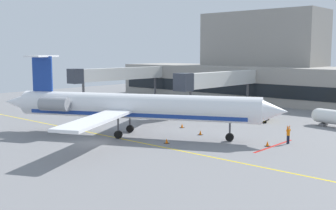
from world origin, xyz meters
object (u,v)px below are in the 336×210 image
at_px(baggage_tug, 261,114).
at_px(pushback_tractor, 170,109).
at_px(fuel_tank, 334,117).
at_px(marshaller, 288,134).
at_px(regional_jet, 131,106).

height_order(baggage_tug, pushback_tractor, pushback_tractor).
xyz_separation_m(fuel_tank, marshaller, (0.18, -13.34, -0.26)).
distance_m(regional_jet, baggage_tug, 20.50).
relative_size(regional_jet, fuel_tank, 5.16).
xyz_separation_m(baggage_tug, fuel_tank, (9.49, 1.82, 0.34)).
distance_m(baggage_tug, fuel_tank, 9.66).
height_order(pushback_tractor, fuel_tank, fuel_tank).
xyz_separation_m(baggage_tug, marshaller, (9.67, -11.52, 0.09)).
distance_m(regional_jet, fuel_tank, 26.32).
bearing_deg(fuel_tank, marshaller, -89.21).
bearing_deg(fuel_tank, baggage_tug, -169.16).
bearing_deg(baggage_tug, fuel_tank, 10.84).
bearing_deg(marshaller, pushback_tractor, 163.03).
xyz_separation_m(regional_jet, baggage_tug, (5.78, 19.51, -2.51)).
bearing_deg(marshaller, baggage_tug, 130.01).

